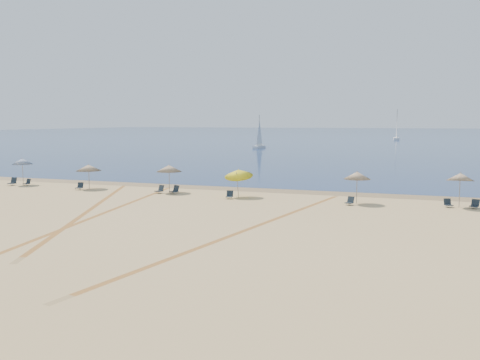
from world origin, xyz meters
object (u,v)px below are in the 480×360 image
(chair_8, at_px, (475,204))
(umbrella_1, at_px, (89,168))
(chair_4, at_px, (175,190))
(chair_5, at_px, (230,195))
(umbrella_3, at_px, (238,173))
(sailboat_0, at_px, (397,131))
(umbrella_0, at_px, (22,161))
(chair_2, at_px, (80,186))
(chair_1, at_px, (27,183))
(chair_7, at_px, (448,203))
(umbrella_4, at_px, (357,175))
(chair_0, at_px, (13,182))
(umbrella_5, at_px, (460,177))
(chair_6, at_px, (350,201))
(umbrella_2, at_px, (169,168))
(chair_3, at_px, (160,190))
(sailboat_2, at_px, (259,138))

(chair_8, bearing_deg, umbrella_1, -155.98)
(chair_4, height_order, chair_5, chair_4)
(umbrella_3, bearing_deg, sailboat_0, 86.25)
(umbrella_0, distance_m, sailboat_0, 134.98)
(chair_2, bearing_deg, chair_1, 166.52)
(chair_5, height_order, chair_7, chair_5)
(umbrella_4, bearing_deg, chair_0, 179.29)
(umbrella_5, xyz_separation_m, chair_6, (-7.44, -1.47, -1.89))
(umbrella_4, xyz_separation_m, sailboat_0, (-0.64, 132.46, 0.87))
(umbrella_0, bearing_deg, chair_2, -9.16)
(umbrella_5, distance_m, chair_2, 31.20)
(umbrella_2, xyz_separation_m, umbrella_3, (6.43, -0.57, -0.12))
(umbrella_3, bearing_deg, chair_4, -179.88)
(chair_1, relative_size, chair_6, 0.93)
(chair_0, xyz_separation_m, chair_3, (15.69, -0.23, -0.02))
(chair_0, distance_m, sailboat_2, 70.84)
(umbrella_0, distance_m, chair_4, 16.50)
(umbrella_1, relative_size, chair_5, 3.31)
(chair_4, height_order, chair_8, chair_4)
(umbrella_2, height_order, chair_2, umbrella_2)
(chair_4, distance_m, sailboat_2, 72.19)
(chair_3, distance_m, sailboat_2, 72.03)
(chair_1, bearing_deg, umbrella_1, 9.92)
(chair_3, xyz_separation_m, sailboat_0, (15.66, 132.30, 2.66))
(umbrella_5, height_order, chair_5, umbrella_5)
(umbrella_0, xyz_separation_m, chair_1, (0.68, -0.23, -1.97))
(umbrella_2, height_order, sailboat_0, sailboat_0)
(umbrella_4, height_order, chair_1, umbrella_4)
(umbrella_0, bearing_deg, chair_3, -3.25)
(chair_0, distance_m, chair_2, 7.93)
(chair_6, bearing_deg, chair_2, -159.20)
(sailboat_0, bearing_deg, chair_4, -99.91)
(chair_2, bearing_deg, chair_5, -7.87)
(umbrella_2, xyz_separation_m, chair_6, (15.36, -1.66, -1.79))
(umbrella_0, bearing_deg, chair_0, -137.62)
(sailboat_2, bearing_deg, umbrella_3, -70.02)
(chair_3, bearing_deg, umbrella_4, 20.75)
(chair_0, bearing_deg, chair_8, -1.04)
(umbrella_3, bearing_deg, chair_5, -109.88)
(umbrella_3, height_order, chair_3, umbrella_3)
(chair_4, bearing_deg, chair_2, -155.04)
(umbrella_3, relative_size, chair_6, 3.39)
(umbrella_2, bearing_deg, chair_4, -36.13)
(umbrella_4, xyz_separation_m, chair_5, (-9.70, -0.79, -1.81))
(chair_6, bearing_deg, sailboat_2, 133.78)
(sailboat_2, bearing_deg, chair_3, -75.42)
(umbrella_3, xyz_separation_m, chair_0, (-22.68, 0.14, -1.62))
(umbrella_0, bearing_deg, sailboat_2, 87.69)
(chair_1, distance_m, chair_3, 14.35)
(chair_5, bearing_deg, chair_7, -4.20)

